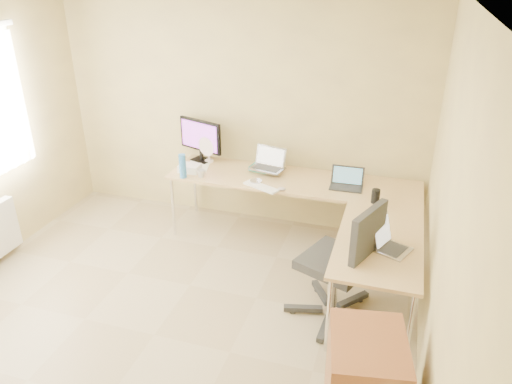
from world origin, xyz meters
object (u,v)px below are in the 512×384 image
(water_bottle, at_px, (183,166))
(desk_return, at_px, (375,277))
(keyboard, at_px, (261,187))
(desk_fan, at_px, (209,150))
(office_chair, at_px, (335,267))
(laptop_return, at_px, (393,239))
(monitor, at_px, (201,141))
(laptop_center, at_px, (267,159))
(laptop_black, at_px, (347,179))
(desk_main, at_px, (292,210))
(mug, at_px, (201,173))

(water_bottle, bearing_deg, desk_return, -18.49)
(keyboard, relative_size, desk_fan, 1.39)
(desk_fan, height_order, office_chair, office_chair)
(laptop_return, bearing_deg, desk_fan, 81.73)
(monitor, height_order, laptop_return, monitor)
(desk_return, height_order, monitor, monitor)
(laptop_center, xyz_separation_m, laptop_black, (0.87, -0.13, -0.06))
(desk_main, distance_m, mug, 1.06)
(desk_fan, bearing_deg, keyboard, -12.22)
(laptop_center, xyz_separation_m, desk_fan, (-0.73, 0.12, -0.02))
(desk_return, xyz_separation_m, desk_fan, (-2.01, 1.20, 0.51))
(desk_fan, bearing_deg, laptop_black, 11.86)
(monitor, xyz_separation_m, water_bottle, (0.00, -0.50, -0.12))
(laptop_return, bearing_deg, monitor, 82.84)
(laptop_center, bearing_deg, desk_fan, -177.70)
(desk_return, bearing_deg, mug, 158.25)
(desk_main, xyz_separation_m, mug, (-0.95, -0.23, 0.41))
(desk_main, xyz_separation_m, laptop_center, (-0.31, 0.08, 0.53))
(laptop_black, distance_m, desk_fan, 1.62)
(laptop_black, bearing_deg, desk_main, 173.71)
(desk_main, relative_size, keyboard, 6.69)
(mug, bearing_deg, desk_main, 13.84)
(laptop_center, bearing_deg, water_bottle, -143.59)
(desk_main, height_order, desk_fan, desk_fan)
(mug, xyz_separation_m, office_chair, (1.59, -0.91, -0.27))
(desk_main, distance_m, monitor, 1.30)
(mug, bearing_deg, laptop_center, 26.05)
(desk_return, xyz_separation_m, laptop_return, (0.10, -0.12, 0.47))
(desk_main, relative_size, desk_return, 2.04)
(mug, relative_size, desk_fan, 0.32)
(laptop_black, bearing_deg, keyboard, -164.73)
(laptop_black, bearing_deg, monitor, 170.10)
(keyboard, height_order, desk_fan, desk_fan)
(laptop_black, relative_size, laptop_return, 1.04)
(water_bottle, relative_size, office_chair, 0.23)
(monitor, height_order, water_bottle, monitor)
(laptop_center, bearing_deg, desk_main, -2.90)
(water_bottle, height_order, laptop_return, water_bottle)
(laptop_center, xyz_separation_m, keyboard, (0.04, -0.38, -0.15))
(desk_return, relative_size, laptop_center, 3.70)
(office_chair, bearing_deg, water_bottle, 176.60)
(desk_main, height_order, laptop_center, laptop_center)
(laptop_center, height_order, desk_fan, desk_fan)
(water_bottle, distance_m, office_chair, 1.99)
(keyboard, bearing_deg, water_bottle, -156.26)
(monitor, height_order, laptop_black, monitor)
(keyboard, distance_m, desk_fan, 0.93)
(desk_return, bearing_deg, desk_main, 134.27)
(desk_main, height_order, laptop_return, laptop_return)
(laptop_return, bearing_deg, water_bottle, 93.30)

